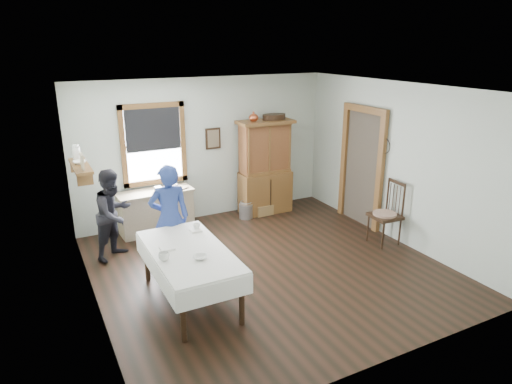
% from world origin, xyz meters
% --- Properties ---
extents(room, '(5.01, 5.01, 2.70)m').
position_xyz_m(room, '(0.00, 0.00, 1.35)').
color(room, black).
rests_on(room, ground).
extents(window, '(1.18, 0.07, 1.48)m').
position_xyz_m(window, '(-1.00, 2.46, 1.63)').
color(window, white).
rests_on(window, room).
extents(doorway, '(0.09, 1.14, 2.22)m').
position_xyz_m(doorway, '(2.46, 0.85, 1.16)').
color(doorway, '#493F34').
rests_on(doorway, room).
extents(wall_shelf, '(0.24, 1.00, 0.44)m').
position_xyz_m(wall_shelf, '(-2.37, 1.54, 1.57)').
color(wall_shelf, brown).
rests_on(wall_shelf, room).
extents(framed_picture, '(0.30, 0.04, 0.40)m').
position_xyz_m(framed_picture, '(0.15, 2.46, 1.55)').
color(framed_picture, '#301C11').
rests_on(framed_picture, room).
extents(rug_beater, '(0.01, 0.27, 0.27)m').
position_xyz_m(rug_beater, '(2.45, 0.30, 1.72)').
color(rug_beater, black).
rests_on(rug_beater, room).
extents(work_counter, '(1.37, 0.57, 0.77)m').
position_xyz_m(work_counter, '(-1.12, 2.18, 0.38)').
color(work_counter, tan).
rests_on(work_counter, room).
extents(china_hutch, '(1.11, 0.55, 1.87)m').
position_xyz_m(china_hutch, '(1.12, 2.16, 0.93)').
color(china_hutch, brown).
rests_on(china_hutch, room).
extents(dining_table, '(0.98, 1.85, 0.74)m').
position_xyz_m(dining_table, '(-1.37, -0.35, 0.37)').
color(dining_table, white).
rests_on(dining_table, room).
extents(spindle_chair, '(0.54, 0.54, 1.10)m').
position_xyz_m(spindle_chair, '(2.20, -0.12, 0.55)').
color(spindle_chair, '#301C11').
rests_on(spindle_chair, room).
extents(pail, '(0.28, 0.28, 0.29)m').
position_xyz_m(pail, '(0.62, 2.01, 0.14)').
color(pail, '#A2A3AA').
rests_on(pail, room).
extents(wicker_basket, '(0.36, 0.26, 0.21)m').
position_xyz_m(wicker_basket, '(1.01, 2.03, 0.10)').
color(wicker_basket, '#9A7745').
rests_on(wicker_basket, room).
extents(woman_blue, '(0.60, 0.44, 1.52)m').
position_xyz_m(woman_blue, '(-1.31, 0.65, 0.76)').
color(woman_blue, navy).
rests_on(woman_blue, room).
extents(figure_dark, '(0.83, 0.80, 1.35)m').
position_xyz_m(figure_dark, '(-1.97, 1.46, 0.67)').
color(figure_dark, black).
rests_on(figure_dark, room).
extents(table_cup_a, '(0.16, 0.16, 0.11)m').
position_xyz_m(table_cup_a, '(-1.73, -0.49, 0.79)').
color(table_cup_a, white).
rests_on(table_cup_a, dining_table).
extents(table_cup_b, '(0.13, 0.13, 0.10)m').
position_xyz_m(table_cup_b, '(-1.05, 0.22, 0.79)').
color(table_cup_b, white).
rests_on(table_cup_b, dining_table).
extents(table_bowl, '(0.25, 0.25, 0.05)m').
position_xyz_m(table_bowl, '(-1.33, -0.66, 0.77)').
color(table_bowl, white).
rests_on(table_bowl, dining_table).
extents(counter_book, '(0.24, 0.27, 0.02)m').
position_xyz_m(counter_book, '(-0.73, 2.11, 0.78)').
color(counter_book, '#71624B').
rests_on(counter_book, work_counter).
extents(counter_bowl, '(0.20, 0.20, 0.06)m').
position_xyz_m(counter_bowl, '(-0.77, 2.25, 0.80)').
color(counter_bowl, white).
rests_on(counter_bowl, work_counter).
extents(shelf_bowl, '(0.22, 0.22, 0.05)m').
position_xyz_m(shelf_bowl, '(-2.37, 1.55, 1.60)').
color(shelf_bowl, white).
rests_on(shelf_bowl, wall_shelf).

